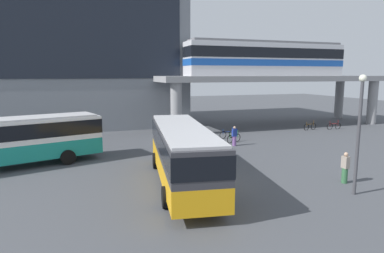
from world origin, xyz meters
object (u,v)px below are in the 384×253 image
at_px(bicycle_red, 334,126).
at_px(pedestrian_waiting_near_stop, 234,137).
at_px(bicycle_brown, 310,127).
at_px(train, 267,58).
at_px(station_building, 70,37).
at_px(bus_secondary, 12,137).
at_px(bicycle_blue, 228,134).
at_px(bus_main, 182,149).
at_px(pedestrian_at_kerb, 345,169).
at_px(bicycle_green, 234,138).

relative_size(bicycle_red, pedestrian_waiting_near_stop, 1.08).
relative_size(bicycle_brown, pedestrian_waiting_near_stop, 1.07).
xyz_separation_m(train, pedestrian_waiting_near_stop, (-8.17, -8.78, -6.97)).
bearing_deg(pedestrian_waiting_near_stop, station_building, 126.18).
relative_size(train, bus_secondary, 1.68).
relative_size(train, bicycle_brown, 10.71).
bearing_deg(bicycle_blue, bus_secondary, -164.66).
distance_m(bus_secondary, bicycle_brown, 28.59).
relative_size(bicycle_blue, pedestrian_waiting_near_stop, 1.07).
bearing_deg(bicycle_red, station_building, 153.71).
relative_size(bus_main, pedestrian_waiting_near_stop, 6.81).
distance_m(bicycle_red, pedestrian_waiting_near_stop, 14.70).
distance_m(bus_main, pedestrian_at_kerb, 9.07).
distance_m(station_building, bicycle_green, 23.14).
relative_size(bus_secondary, bicycle_red, 6.31).
height_order(bicycle_red, bicycle_brown, same).
height_order(bicycle_red, pedestrian_waiting_near_stop, pedestrian_waiting_near_stop).
bearing_deg(pedestrian_waiting_near_stop, train, 47.07).
bearing_deg(pedestrian_waiting_near_stop, pedestrian_at_kerb, -82.50).
bearing_deg(bicycle_red, train, 142.09).
bearing_deg(station_building, pedestrian_at_kerb, -63.40).
distance_m(station_building, bicycle_blue, 22.01).
height_order(bus_main, bicycle_red, bus_main).
height_order(bus_main, bicycle_blue, bus_main).
height_order(bus_secondary, bicycle_red, bus_secondary).
xyz_separation_m(station_building, bus_secondary, (-3.73, -18.91, -8.28)).
bearing_deg(bus_secondary, pedestrian_at_kerb, -27.70).
relative_size(bicycle_red, pedestrian_at_kerb, 1.02).
bearing_deg(bus_secondary, bicycle_red, 10.48).
bearing_deg(bicycle_red, bicycle_blue, -176.17).
height_order(bus_main, bicycle_green, bus_main).
bearing_deg(train, station_building, 157.54).
distance_m(train, bicycle_red, 10.54).
relative_size(train, bicycle_green, 11.44).
bearing_deg(bus_secondary, bus_main, -35.80).
height_order(bicycle_green, pedestrian_waiting_near_stop, pedestrian_waiting_near_stop).
relative_size(bus_secondary, pedestrian_at_kerb, 6.47).
height_order(bicycle_blue, bicycle_red, same).
height_order(bus_main, pedestrian_waiting_near_stop, bus_main).
bearing_deg(bicycle_brown, bus_secondary, -167.46).
relative_size(train, bus_main, 1.68).
bearing_deg(bus_main, pedestrian_waiting_near_stop, 48.92).
relative_size(bus_secondary, bicycle_brown, 6.36).
bearing_deg(pedestrian_at_kerb, bicycle_green, 93.88).
bearing_deg(bus_secondary, bicycle_blue, 15.34).
relative_size(bus_main, bicycle_brown, 6.35).
distance_m(bus_main, bicycle_green, 12.41).
height_order(bicycle_brown, bicycle_green, same).
relative_size(station_building, pedestrian_waiting_near_stop, 15.01).
relative_size(bicycle_blue, bicycle_brown, 1.00).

